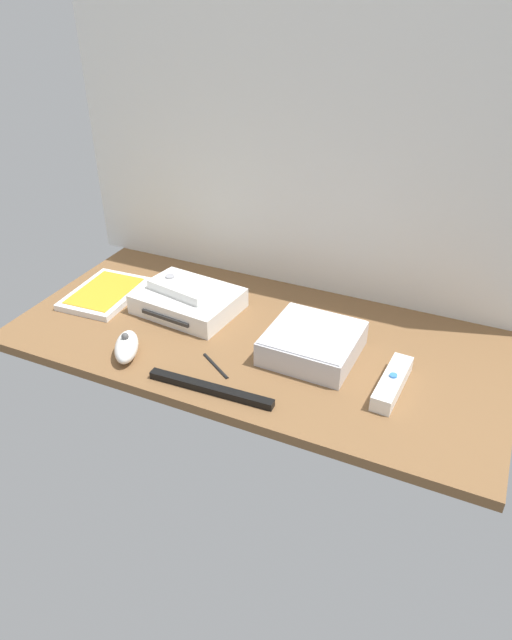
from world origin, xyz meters
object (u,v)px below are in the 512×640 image
at_px(remote_wand, 392,383).
at_px(remote_nunchuk, 127,347).
at_px(game_console, 188,301).
at_px(sensor_bar, 210,388).
at_px(mini_computer, 312,343).
at_px(game_case, 105,293).
at_px(stylus_pen, 216,365).
at_px(remote_classic_pad, 184,286).

distance_m(remote_wand, remote_nunchuk, 0.50).
height_order(game_console, sensor_bar, game_console).
relative_size(game_console, mini_computer, 1.29).
bearing_deg(mini_computer, game_case, 178.16).
bearing_deg(stylus_pen, mini_computer, 37.03).
height_order(game_case, remote_nunchuk, remote_nunchuk).
relative_size(game_console, remote_wand, 1.50).
relative_size(game_console, game_case, 1.14).
height_order(game_case, remote_wand, remote_wand).
relative_size(game_case, stylus_pen, 2.20).
bearing_deg(remote_wand, stylus_pen, -164.59).
bearing_deg(mini_computer, stylus_pen, -142.97).
distance_m(remote_nunchuk, stylus_pen, 0.18).
height_order(remote_nunchuk, sensor_bar, remote_nunchuk).
height_order(game_console, mini_computer, mini_computer).
height_order(remote_classic_pad, sensor_bar, remote_classic_pad).
bearing_deg(game_console, game_case, -166.31).
distance_m(game_case, sensor_bar, 0.43).
height_order(mini_computer, stylus_pen, mini_computer).
relative_size(remote_wand, sensor_bar, 0.62).
relative_size(remote_wand, stylus_pen, 1.66).
xyz_separation_m(game_case, remote_wand, (0.68, -0.06, 0.01)).
bearing_deg(remote_nunchuk, sensor_bar, -36.78).
height_order(remote_nunchuk, remote_classic_pad, remote_classic_pad).
bearing_deg(remote_classic_pad, stylus_pen, -34.50).
xyz_separation_m(mini_computer, remote_wand, (0.17, -0.04, -0.01)).
xyz_separation_m(game_console, remote_nunchuk, (-0.02, -0.20, -0.00)).
height_order(mini_computer, game_case, mini_computer).
xyz_separation_m(mini_computer, stylus_pen, (-0.15, -0.11, -0.02)).
xyz_separation_m(remote_wand, sensor_bar, (-0.29, -0.14, -0.01)).
bearing_deg(game_case, mini_computer, -5.23).
bearing_deg(remote_nunchuk, mini_computer, -2.59).
bearing_deg(mini_computer, remote_nunchuk, -154.66).
xyz_separation_m(mini_computer, remote_nunchuk, (-0.33, -0.15, -0.01)).
height_order(remote_nunchuk, stylus_pen, remote_nunchuk).
relative_size(game_console, remote_classic_pad, 1.44).
bearing_deg(sensor_bar, remote_nunchuk, 168.95).
relative_size(game_case, remote_classic_pad, 1.27).
height_order(game_case, remote_classic_pad, remote_classic_pad).
bearing_deg(stylus_pen, sensor_bar, -69.95).
distance_m(game_console, remote_wand, 0.48).
relative_size(remote_classic_pad, sensor_bar, 0.65).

